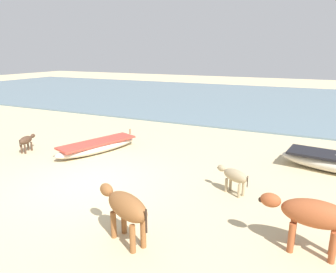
% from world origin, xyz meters
% --- Properties ---
extents(ground, '(80.00, 80.00, 0.00)m').
position_xyz_m(ground, '(0.00, 0.00, 0.00)').
color(ground, '#CCB789').
extents(sea_water, '(60.00, 20.00, 0.08)m').
position_xyz_m(sea_water, '(0.00, 17.85, 0.04)').
color(sea_water, slate).
rests_on(sea_water, ground).
extents(fishing_boat_2, '(1.88, 3.42, 0.61)m').
position_xyz_m(fishing_boat_2, '(-1.50, 2.39, 0.23)').
color(fishing_boat_2, beige).
rests_on(fishing_boat_2, ground).
extents(cow_adult_rust, '(1.65, 0.50, 1.06)m').
position_xyz_m(cow_adult_rust, '(5.73, -0.75, 0.76)').
color(cow_adult_rust, '#9E4C28').
rests_on(cow_adult_rust, ground).
extents(calf_near_dark, '(0.42, 0.91, 0.60)m').
position_xyz_m(calf_near_dark, '(-3.89, 1.30, 0.43)').
color(calf_near_dark, '#4C3323').
rests_on(calf_near_dark, ground).
extents(calf_far_dun, '(0.98, 0.65, 0.67)m').
position_xyz_m(calf_far_dun, '(3.88, 1.12, 0.48)').
color(calf_far_dun, tan).
rests_on(calf_far_dun, ground).
extents(cow_second_adult_brown, '(1.50, 0.89, 1.01)m').
position_xyz_m(cow_second_adult_brown, '(2.52, -1.88, 0.73)').
color(cow_second_adult_brown, brown).
rests_on(cow_second_adult_brown, ground).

